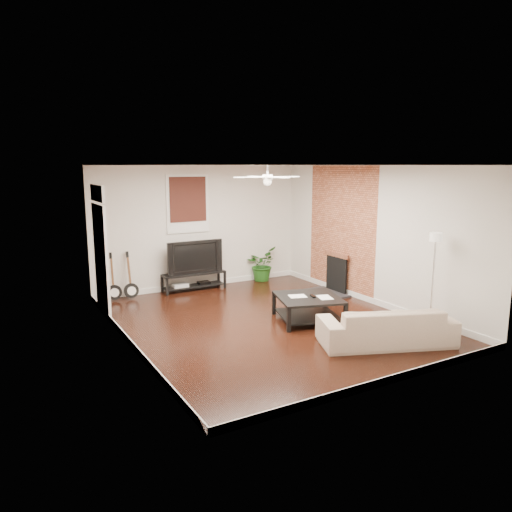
% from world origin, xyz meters
% --- Properties ---
extents(room, '(5.01, 6.01, 2.81)m').
position_xyz_m(room, '(0.00, 0.00, 1.40)').
color(room, black).
rests_on(room, ground).
extents(brick_accent, '(0.02, 2.20, 2.80)m').
position_xyz_m(brick_accent, '(2.49, 1.00, 1.40)').
color(brick_accent, '#9D5032').
rests_on(brick_accent, floor).
extents(fireplace, '(0.80, 1.10, 0.92)m').
position_xyz_m(fireplace, '(2.20, 1.00, 0.46)').
color(fireplace, black).
rests_on(fireplace, floor).
extents(window_back, '(1.00, 0.06, 1.30)m').
position_xyz_m(window_back, '(-0.30, 2.97, 1.95)').
color(window_back, '#39110F').
rests_on(window_back, wall_back).
extents(door_left, '(0.08, 1.00, 2.50)m').
position_xyz_m(door_left, '(-2.46, 1.90, 1.25)').
color(door_left, white).
rests_on(door_left, wall_left).
extents(tv_stand, '(1.45, 0.39, 0.40)m').
position_xyz_m(tv_stand, '(-0.27, 2.78, 0.20)').
color(tv_stand, black).
rests_on(tv_stand, floor).
extents(tv, '(1.29, 0.17, 0.75)m').
position_xyz_m(tv, '(-0.27, 2.80, 0.78)').
color(tv, black).
rests_on(tv, tv_stand).
extents(coffee_table, '(1.37, 1.37, 0.46)m').
position_xyz_m(coffee_table, '(0.68, -0.33, 0.23)').
color(coffee_table, black).
rests_on(coffee_table, floor).
extents(sofa, '(2.24, 1.53, 0.61)m').
position_xyz_m(sofa, '(1.07, -1.89, 0.31)').
color(sofa, tan).
rests_on(sofa, floor).
extents(floor_lamp, '(0.37, 0.37, 1.71)m').
position_xyz_m(floor_lamp, '(2.20, -1.79, 0.85)').
color(floor_lamp, white).
rests_on(floor_lamp, floor).
extents(potted_plant, '(0.98, 0.98, 0.82)m').
position_xyz_m(potted_plant, '(1.52, 2.82, 0.41)').
color(potted_plant, '#1E5418').
rests_on(potted_plant, floor).
extents(guitar_left, '(0.34, 0.26, 1.02)m').
position_xyz_m(guitar_left, '(-2.08, 2.75, 0.51)').
color(guitar_left, black).
rests_on(guitar_left, floor).
extents(guitar_right, '(0.32, 0.23, 1.02)m').
position_xyz_m(guitar_right, '(-1.73, 2.72, 0.51)').
color(guitar_right, black).
rests_on(guitar_right, floor).
extents(ceiling_fan, '(1.24, 1.24, 0.32)m').
position_xyz_m(ceiling_fan, '(0.00, 0.00, 2.60)').
color(ceiling_fan, white).
rests_on(ceiling_fan, ceiling).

